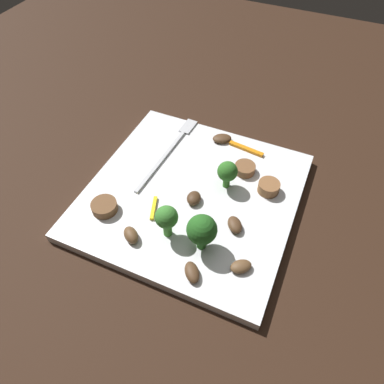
# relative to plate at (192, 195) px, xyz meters

# --- Properties ---
(ground_plane) EXTENTS (1.40, 1.40, 0.00)m
(ground_plane) POSITION_rel_plate_xyz_m (0.00, 0.00, -0.01)
(ground_plane) COLOR black
(plate) EXTENTS (0.29, 0.29, 0.01)m
(plate) POSITION_rel_plate_xyz_m (0.00, 0.00, 0.00)
(plate) COLOR white
(plate) RESTS_ON ground_plane
(fork) EXTENTS (0.18, 0.02, 0.00)m
(fork) POSITION_rel_plate_xyz_m (0.07, 0.07, 0.01)
(fork) COLOR silver
(fork) RESTS_ON plate
(broccoli_floret_0) EXTENTS (0.03, 0.03, 0.05)m
(broccoli_floret_0) POSITION_rel_plate_xyz_m (-0.08, -0.00, 0.04)
(broccoli_floret_0) COLOR #408630
(broccoli_floret_0) RESTS_ON plate
(broccoli_floret_1) EXTENTS (0.03, 0.03, 0.04)m
(broccoli_floret_1) POSITION_rel_plate_xyz_m (0.03, -0.04, 0.04)
(broccoli_floret_1) COLOR #347525
(broccoli_floret_1) RESTS_ON plate
(broccoli_floret_2) EXTENTS (0.04, 0.04, 0.05)m
(broccoli_floret_2) POSITION_rel_plate_xyz_m (-0.08, -0.05, 0.04)
(broccoli_floret_2) COLOR #296420
(broccoli_floret_2) RESTS_ON plate
(sausage_slice_0) EXTENTS (0.03, 0.03, 0.01)m
(sausage_slice_0) POSITION_rel_plate_xyz_m (0.07, -0.06, 0.01)
(sausage_slice_0) COLOR brown
(sausage_slice_0) RESTS_ON plate
(sausage_slice_1) EXTENTS (0.04, 0.04, 0.01)m
(sausage_slice_1) POSITION_rel_plate_xyz_m (-0.08, 0.10, 0.01)
(sausage_slice_1) COLOR brown
(sausage_slice_1) RESTS_ON plate
(sausage_slice_2) EXTENTS (0.04, 0.04, 0.02)m
(sausage_slice_2) POSITION_rel_plate_xyz_m (0.05, -0.10, 0.02)
(sausage_slice_2) COLOR brown
(sausage_slice_2) RESTS_ON plate
(mushroom_0) EXTENTS (0.03, 0.03, 0.01)m
(mushroom_0) POSITION_rel_plate_xyz_m (-0.10, 0.04, 0.01)
(mushroom_0) COLOR brown
(mushroom_0) RESTS_ON plate
(mushroom_1) EXTENTS (0.03, 0.04, 0.01)m
(mushroom_1) POSITION_rel_plate_xyz_m (0.12, -0.00, 0.01)
(mushroom_1) COLOR #4C331E
(mushroom_1) RESTS_ON plate
(mushroom_2) EXTENTS (0.03, 0.03, 0.01)m
(mushroom_2) POSITION_rel_plate_xyz_m (-0.03, -0.08, 0.01)
(mushroom_2) COLOR #4C331E
(mushroom_2) RESTS_ON plate
(mushroom_3) EXTENTS (0.03, 0.02, 0.01)m
(mushroom_3) POSITION_rel_plate_xyz_m (-0.01, -0.01, 0.01)
(mushroom_3) COLOR #422B19
(mushroom_3) RESTS_ON plate
(mushroom_4) EXTENTS (0.03, 0.03, 0.01)m
(mushroom_4) POSITION_rel_plate_xyz_m (-0.09, -0.10, 0.01)
(mushroom_4) COLOR brown
(mushroom_4) RESTS_ON plate
(mushroom_5) EXTENTS (0.03, 0.03, 0.01)m
(mushroom_5) POSITION_rel_plate_xyz_m (-0.12, -0.05, 0.01)
(mushroom_5) COLOR #4C331E
(mushroom_5) RESTS_ON plate
(pepper_strip_0) EXTENTS (0.04, 0.02, 0.00)m
(pepper_strip_0) POSITION_rel_plate_xyz_m (-0.05, 0.04, 0.01)
(pepper_strip_0) COLOR yellow
(pepper_strip_0) RESTS_ON plate
(pepper_strip_1) EXTENTS (0.01, 0.06, 0.00)m
(pepper_strip_1) POSITION_rel_plate_xyz_m (0.11, -0.04, 0.01)
(pepper_strip_1) COLOR orange
(pepper_strip_1) RESTS_ON plate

